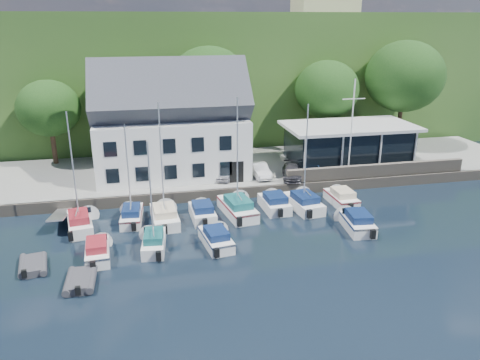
% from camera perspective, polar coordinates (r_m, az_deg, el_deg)
% --- Properties ---
extents(ground, '(180.00, 180.00, 0.00)m').
position_cam_1_polar(ground, '(32.94, 6.66, -8.84)').
color(ground, black).
rests_on(ground, ground).
extents(quay, '(60.00, 13.00, 1.00)m').
position_cam_1_polar(quay, '(48.33, 0.13, 1.22)').
color(quay, gray).
rests_on(quay, ground).
extents(quay_face, '(60.00, 0.30, 1.00)m').
position_cam_1_polar(quay_face, '(42.36, 1.99, -1.43)').
color(quay_face, '#6A6255').
rests_on(quay_face, ground).
extents(hillside, '(160.00, 75.00, 16.00)m').
position_cam_1_polar(hillside, '(90.27, -6.06, 14.37)').
color(hillside, '#284A1C').
rests_on(hillside, ground).
extents(field_patch, '(50.00, 30.00, 0.30)m').
position_cam_1_polar(field_patch, '(99.04, -1.89, 19.60)').
color(field_patch, '#4D5C2E').
rests_on(field_patch, hillside).
extents(harbor_building, '(14.40, 8.20, 8.70)m').
position_cam_1_polar(harbor_building, '(45.15, -8.36, 6.11)').
color(harbor_building, white).
rests_on(harbor_building, quay).
extents(club_pavilion, '(13.20, 7.20, 4.10)m').
position_cam_1_polar(club_pavilion, '(49.69, 13.03, 4.29)').
color(club_pavilion, black).
rests_on(club_pavilion, quay).
extents(seawall, '(18.00, 0.50, 1.20)m').
position_cam_1_polar(seawall, '(46.60, 16.35, 1.15)').
color(seawall, '#6A6255').
rests_on(seawall, quay).
extents(gangway, '(1.20, 6.00, 1.40)m').
position_cam_1_polar(gangway, '(40.13, -20.87, -4.73)').
color(gangway, silver).
rests_on(gangway, ground).
extents(car_silver, '(2.13, 3.42, 1.09)m').
position_cam_1_polar(car_silver, '(43.96, -1.98, 0.79)').
color(car_silver, silver).
rests_on(car_silver, quay).
extents(car_white, '(1.50, 3.95, 1.29)m').
position_cam_1_polar(car_white, '(44.65, 2.43, 1.22)').
color(car_white, silver).
rests_on(car_white, quay).
extents(car_dgrey, '(2.75, 4.49, 1.22)m').
position_cam_1_polar(car_dgrey, '(44.51, 6.33, 1.01)').
color(car_dgrey, '#2D2C31').
rests_on(car_dgrey, quay).
extents(car_blue, '(2.07, 3.81, 1.24)m').
position_cam_1_polar(car_blue, '(45.92, 8.69, 1.49)').
color(car_blue, '#2C4F89').
rests_on(car_blue, quay).
extents(flagpole, '(2.20, 0.20, 9.18)m').
position_cam_1_polar(flagpole, '(45.37, 13.43, 6.16)').
color(flagpole, white).
rests_on(flagpole, quay).
extents(tree_0, '(6.31, 6.31, 8.62)m').
position_cam_1_polar(tree_0, '(51.61, -22.08, 6.50)').
color(tree_0, black).
rests_on(tree_0, quay).
extents(tree_1, '(7.52, 7.52, 10.28)m').
position_cam_1_polar(tree_1, '(50.55, -13.89, 8.07)').
color(tree_1, black).
rests_on(tree_1, quay).
extents(tree_2, '(8.59, 8.59, 11.74)m').
position_cam_1_polar(tree_2, '(50.21, -3.75, 9.35)').
color(tree_2, black).
rests_on(tree_2, quay).
extents(tree_4, '(7.29, 7.29, 9.97)m').
position_cam_1_polar(tree_4, '(55.13, 10.45, 9.03)').
color(tree_4, black).
rests_on(tree_4, quay).
extents(tree_5, '(8.86, 8.86, 12.11)m').
position_cam_1_polar(tree_5, '(57.51, 19.20, 9.79)').
color(tree_5, black).
rests_on(tree_5, quay).
extents(boat_r1_0, '(2.85, 6.36, 8.87)m').
position_cam_1_polar(boat_r1_0, '(36.64, -19.60, 0.62)').
color(boat_r1_0, white).
rests_on(boat_r1_0, ground).
extents(boat_r1_1, '(2.12, 5.76, 8.31)m').
position_cam_1_polar(boat_r1_1, '(36.98, -13.48, 0.93)').
color(boat_r1_1, white).
rests_on(boat_r1_1, ground).
extents(boat_r1_2, '(2.45, 6.53, 8.83)m').
position_cam_1_polar(boat_r1_2, '(36.21, -9.50, 1.24)').
color(boat_r1_2, white).
rests_on(boat_r1_2, ground).
extents(boat_r1_3, '(2.12, 5.37, 1.41)m').
position_cam_1_polar(boat_r1_3, '(37.84, -4.61, -3.74)').
color(boat_r1_3, white).
rests_on(boat_r1_3, ground).
extents(boat_r1_4, '(3.20, 7.37, 9.46)m').
position_cam_1_polar(boat_r1_4, '(37.14, -0.32, 2.48)').
color(boat_r1_4, white).
rests_on(boat_r1_4, ground).
extents(boat_r1_5, '(2.34, 5.51, 1.44)m').
position_cam_1_polar(boat_r1_5, '(39.63, 4.22, -2.62)').
color(boat_r1_5, white).
rests_on(boat_r1_5, ground).
extents(boat_r1_6, '(2.98, 6.51, 8.93)m').
position_cam_1_polar(boat_r1_6, '(38.77, 8.01, 2.61)').
color(boat_r1_6, white).
rests_on(boat_r1_6, ground).
extents(boat_r1_7, '(2.14, 5.56, 1.41)m').
position_cam_1_polar(boat_r1_7, '(41.62, 12.27, -1.96)').
color(boat_r1_7, white).
rests_on(boat_r1_7, ground).
extents(boat_r2_0, '(2.03, 5.54, 1.37)m').
position_cam_1_polar(boat_r2_0, '(33.25, -17.01, -8.00)').
color(boat_r2_0, white).
rests_on(boat_r2_0, ground).
extents(boat_r2_1, '(2.20, 5.79, 8.31)m').
position_cam_1_polar(boat_r2_1, '(32.20, -10.83, -1.62)').
color(boat_r2_1, white).
rests_on(boat_r2_1, ground).
extents(boat_r2_2, '(2.55, 5.64, 1.36)m').
position_cam_1_polar(boat_r2_2, '(33.50, -2.95, -6.92)').
color(boat_r2_2, white).
rests_on(boat_r2_2, ground).
extents(boat_r2_4, '(2.56, 6.01, 1.45)m').
position_cam_1_polar(boat_r2_4, '(37.08, 14.06, -4.74)').
color(boat_r2_4, white).
rests_on(boat_r2_4, ground).
extents(dinghy_0, '(2.25, 3.22, 0.69)m').
position_cam_1_polar(dinghy_0, '(33.48, -23.94, -9.34)').
color(dinghy_0, '#36363B').
rests_on(dinghy_0, ground).
extents(dinghy_1, '(1.89, 3.12, 0.72)m').
position_cam_1_polar(dinghy_1, '(30.62, -18.87, -11.39)').
color(dinghy_1, '#36363B').
rests_on(dinghy_1, ground).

